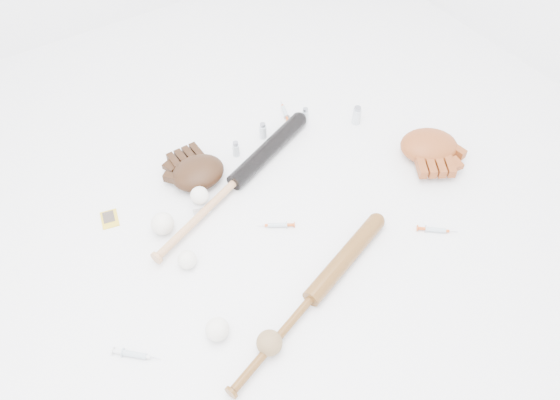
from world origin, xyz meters
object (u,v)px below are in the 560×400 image
bat_dark (235,182)px  pedestal (201,204)px  glove_dark (198,172)px  bat_wood (312,298)px

bat_dark → pedestal: bat_dark is taller
bat_dark → glove_dark: (-0.10, 0.11, 0.01)m
bat_dark → pedestal: (-0.16, -0.02, -0.02)m
bat_dark → glove_dark: 0.15m
glove_dark → bat_dark: bearing=-48.9°
bat_dark → pedestal: size_ratio=13.99×
bat_dark → bat_wood: size_ratio=1.09×
bat_dark → bat_wood: (-0.05, -0.56, -0.00)m
glove_dark → pedestal: bearing=-115.0°
bat_wood → glove_dark: glove_dark is taller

